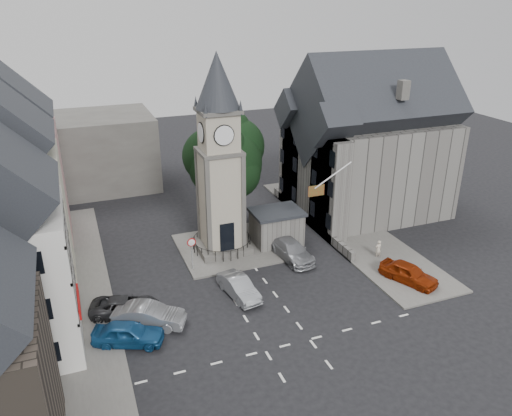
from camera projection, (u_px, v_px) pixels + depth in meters
name	position (u px, v px, depth m)	size (l,w,h in m)	color
ground	(256.00, 299.00, 35.54)	(120.00, 120.00, 0.00)	black
pavement_west	(68.00, 289.00, 36.53)	(6.00, 30.00, 0.14)	#595651
pavement_east	(345.00, 227.00, 46.35)	(6.00, 26.00, 0.14)	#595651
central_island	(239.00, 246.00, 42.87)	(10.00, 8.00, 0.16)	#595651
road_markings	(288.00, 345.00, 30.82)	(20.00, 8.00, 0.01)	silver
clock_tower	(219.00, 158.00, 39.22)	(4.86, 4.86, 16.25)	#4C4944
stone_shelter	(277.00, 227.00, 42.96)	(4.30, 3.30, 3.08)	#5B5753
town_tree	(225.00, 152.00, 44.63)	(7.20, 7.20, 10.80)	black
warning_sign_post	(192.00, 248.00, 38.35)	(0.70, 0.19, 2.85)	black
terrace_pink	(14.00, 169.00, 41.56)	(8.10, 7.60, 12.80)	tan
terrace_cream	(7.00, 203.00, 34.70)	(8.10, 7.60, 12.80)	beige
backdrop_west	(60.00, 155.00, 54.03)	(20.00, 10.00, 8.00)	#4C4944
east_building	(366.00, 150.00, 47.69)	(14.40, 11.40, 12.60)	#5B5753
east_boundary_wall	(309.00, 220.00, 46.99)	(0.40, 16.00, 0.90)	#5B5753
flagpole	(333.00, 175.00, 38.88)	(3.68, 0.10, 2.74)	white
car_west_blue	(128.00, 334.00, 30.67)	(1.76, 4.37, 1.49)	navy
car_west_silver	(149.00, 316.00, 32.34)	(1.64, 4.70, 1.55)	gray
car_west_grey	(125.00, 307.00, 33.49)	(2.15, 4.65, 1.29)	#28292B
car_island_silver	(239.00, 287.00, 35.62)	(1.50, 4.31, 1.42)	#979A9F
car_island_east	(292.00, 250.00, 40.72)	(2.08, 5.12, 1.48)	gray
car_east_red	(409.00, 273.00, 37.33)	(1.78, 4.43, 1.51)	maroon
pedestrian	(378.00, 249.00, 40.75)	(0.58, 0.38, 1.60)	beige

